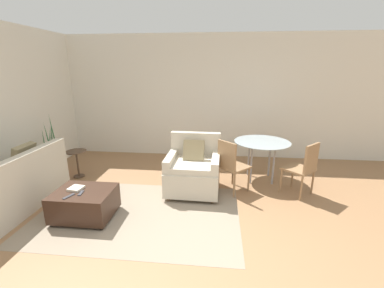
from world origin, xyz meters
name	(u,v)px	position (x,y,z in m)	size (l,w,h in m)	color
ground_plane	(195,270)	(0.00, 0.00, 0.00)	(20.00, 20.00, 0.00)	#936B47
wall_back	(210,98)	(0.00, 3.73, 1.38)	(12.00, 0.06, 2.75)	silver
area_rug	(139,213)	(-0.90, 0.99, 0.00)	(2.86, 1.87, 0.01)	gray
couch	(3,195)	(-2.78, 0.78, 0.31)	(0.82, 2.03, 0.91)	beige
armchair	(193,170)	(-0.19, 1.79, 0.37)	(0.88, 0.85, 0.95)	beige
ottoman	(85,203)	(-1.62, 0.83, 0.22)	(0.78, 0.63, 0.40)	#382319
book_stack	(76,188)	(-1.74, 0.86, 0.42)	(0.20, 0.20, 0.03)	beige
tv_remote_primary	(69,196)	(-1.72, 0.66, 0.41)	(0.10, 0.17, 0.01)	#333338
tv_remote_secondary	(81,193)	(-1.61, 0.76, 0.41)	(0.06, 0.15, 0.01)	#333338
potted_plant	(54,164)	(-2.99, 2.22, 0.22)	(0.39, 0.39, 1.22)	maroon
side_table	(77,159)	(-2.45, 2.16, 0.36)	(0.37, 0.37, 0.52)	#4C3828
dining_table	(262,146)	(1.00, 2.40, 0.65)	(1.00, 1.00, 0.74)	#99A8AD
dining_chair_near_left	(231,163)	(0.42, 1.82, 0.52)	(0.59, 0.59, 0.90)	#93704C
dining_chair_near_right	(304,166)	(1.58, 1.82, 0.52)	(0.59, 0.59, 0.90)	#93704C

